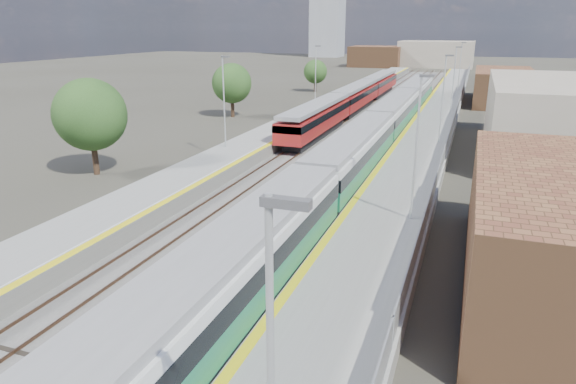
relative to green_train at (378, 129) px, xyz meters
The scene contains 11 objects.
ground 9.97m from the green_train, 98.86° to the left, with size 320.00×320.00×0.00m, color #47443A.
ballast_bed 12.86m from the green_train, 107.19° to the left, with size 10.50×155.00×0.06m, color #565451.
tracks 14.30m from the green_train, 102.87° to the left, with size 8.96×160.00×0.17m.
platform_right 12.79m from the green_train, 72.66° to the left, with size 4.70×155.00×8.52m.
platform_left 16.14m from the green_train, 131.06° to the left, with size 4.30×155.00×8.52m.
buildings 100.52m from the green_train, 101.30° to the left, with size 72.00×185.50×40.00m.
green_train is the anchor object (origin of this frame).
red_train 23.71m from the green_train, 107.17° to the left, with size 2.65×53.84×3.35m.
tree_a 23.59m from the green_train, 143.23° to the right, with size 5.32×5.32×7.20m.
tree_b 24.32m from the green_train, 147.30° to the left, with size 4.84×4.84×6.56m.
tree_c 45.52m from the green_train, 113.80° to the left, with size 4.01×4.01×5.43m.
Camera 1 is at (9.07, -4.10, 10.66)m, focal length 32.00 mm.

